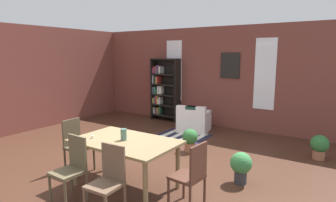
# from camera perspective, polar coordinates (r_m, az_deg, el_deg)

# --- Properties ---
(ground_plane) EXTENTS (10.53, 10.53, 0.00)m
(ground_plane) POSITION_cam_1_polar(r_m,az_deg,el_deg) (5.54, -7.77, -13.13)
(ground_plane) COLOR #44281B
(back_wall_brick) EXTENTS (9.10, 0.12, 2.90)m
(back_wall_brick) POSITION_cam_1_polar(r_m,az_deg,el_deg) (8.45, 9.67, 4.78)
(back_wall_brick) COLOR brown
(back_wall_brick) RESTS_ON ground
(left_wall_brick) EXTENTS (0.12, 8.66, 2.90)m
(left_wall_brick) POSITION_cam_1_polar(r_m,az_deg,el_deg) (8.46, -29.52, 3.69)
(left_wall_brick) COLOR brown
(left_wall_brick) RESTS_ON ground
(window_pane_0) EXTENTS (0.55, 0.02, 1.88)m
(window_pane_0) POSITION_cam_1_polar(r_m,az_deg,el_deg) (9.05, 1.23, 6.13)
(window_pane_0) COLOR white
(window_pane_1) EXTENTS (0.55, 0.02, 1.88)m
(window_pane_1) POSITION_cam_1_polar(r_m,az_deg,el_deg) (7.91, 18.95, 5.14)
(window_pane_1) COLOR white
(dining_table) EXTENTS (1.64, 1.03, 0.78)m
(dining_table) POSITION_cam_1_polar(r_m,az_deg,el_deg) (4.57, -8.61, -8.90)
(dining_table) COLOR olive
(dining_table) RESTS_ON ground
(vase_on_table) EXTENTS (0.10, 0.10, 0.18)m
(vase_on_table) POSITION_cam_1_polar(r_m,az_deg,el_deg) (4.53, -8.92, -6.68)
(vase_on_table) COLOR #4C7266
(vase_on_table) RESTS_ON dining_table
(tealight_candle_0) EXTENTS (0.04, 0.04, 0.04)m
(tealight_candle_0) POSITION_cam_1_polar(r_m,az_deg,el_deg) (4.76, -14.93, -6.98)
(tealight_candle_0) COLOR silver
(tealight_candle_0) RESTS_ON dining_table
(dining_chair_head_right) EXTENTS (0.44, 0.44, 0.95)m
(dining_chair_head_right) POSITION_cam_1_polar(r_m,az_deg,el_deg) (3.98, 4.72, -14.41)
(dining_chair_head_right) COLOR #512E21
(dining_chair_head_right) RESTS_ON ground
(dining_chair_near_left) EXTENTS (0.41, 0.41, 0.95)m
(dining_chair_near_left) POSITION_cam_1_polar(r_m,az_deg,el_deg) (4.42, -18.81, -12.41)
(dining_chair_near_left) COLOR brown
(dining_chair_near_left) RESTS_ON ground
(dining_chair_head_left) EXTENTS (0.41, 0.41, 0.95)m
(dining_chair_head_left) POSITION_cam_1_polar(r_m,az_deg,el_deg) (5.46, -18.02, -8.13)
(dining_chair_head_left) COLOR #463D2A
(dining_chair_head_left) RESTS_ON ground
(dining_chair_near_right) EXTENTS (0.42, 0.42, 0.95)m
(dining_chair_near_right) POSITION_cam_1_polar(r_m,az_deg,el_deg) (3.90, -11.96, -15.09)
(dining_chair_near_right) COLOR brown
(dining_chair_near_right) RESTS_ON ground
(bookshelf_tall) EXTENTS (0.96, 0.33, 1.98)m
(bookshelf_tall) POSITION_cam_1_polar(r_m,az_deg,el_deg) (9.10, -0.92, 2.37)
(bookshelf_tall) COLOR black
(bookshelf_tall) RESTS_ON ground
(armchair_white) EXTENTS (0.95, 0.95, 0.75)m
(armchair_white) POSITION_cam_1_polar(r_m,az_deg,el_deg) (7.88, 5.21, -4.09)
(armchair_white) COLOR silver
(armchair_white) RESTS_ON ground
(potted_plant_by_shelf) EXTENTS (0.34, 0.34, 0.50)m
(potted_plant_by_shelf) POSITION_cam_1_polar(r_m,az_deg,el_deg) (6.27, 4.46, -7.62)
(potted_plant_by_shelf) COLOR #9E6042
(potted_plant_by_shelf) RESTS_ON ground
(potted_plant_corner) EXTENTS (0.35, 0.35, 0.50)m
(potted_plant_corner) POSITION_cam_1_polar(r_m,az_deg,el_deg) (6.56, 28.21, -7.95)
(potted_plant_corner) COLOR #9E6042
(potted_plant_corner) RESTS_ON ground
(potted_plant_window) EXTENTS (0.36, 0.36, 0.53)m
(potted_plant_window) POSITION_cam_1_polar(r_m,az_deg,el_deg) (4.92, 14.49, -12.42)
(potted_plant_window) COLOR #333338
(potted_plant_window) RESTS_ON ground
(striped_rug) EXTENTS (1.29, 1.07, 0.01)m
(striped_rug) POSITION_cam_1_polar(r_m,az_deg,el_deg) (7.46, 2.95, -7.03)
(striped_rug) COLOR #1E1E33
(striped_rug) RESTS_ON ground
(framed_picture) EXTENTS (0.56, 0.03, 0.72)m
(framed_picture) POSITION_cam_1_polar(r_m,az_deg,el_deg) (8.19, 12.40, 7.00)
(framed_picture) COLOR black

